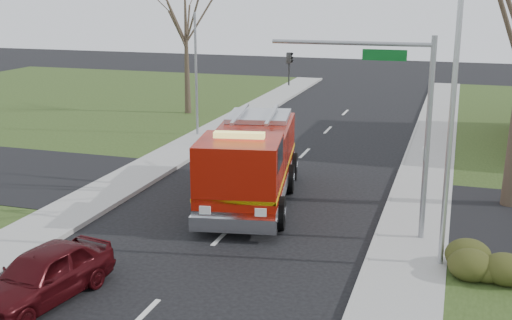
% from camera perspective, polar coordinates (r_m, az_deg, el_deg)
% --- Properties ---
extents(ground, '(120.00, 120.00, 0.00)m').
position_cam_1_polar(ground, '(22.18, -2.95, -6.70)').
color(ground, black).
rests_on(ground, ground).
extents(sidewalk_right, '(2.40, 80.00, 0.15)m').
position_cam_1_polar(sidewalk_right, '(20.93, 13.32, -8.23)').
color(sidewalk_right, gray).
rests_on(sidewalk_right, ground).
extents(sidewalk_left, '(2.40, 80.00, 0.15)m').
position_cam_1_polar(sidewalk_left, '(24.90, -16.49, -4.68)').
color(sidewalk_left, gray).
rests_on(sidewalk_left, ground).
extents(hedge_corner, '(2.80, 2.00, 0.90)m').
position_cam_1_polar(hedge_corner, '(19.85, 21.32, -8.60)').
color(hedge_corner, '#2E3413').
rests_on(hedge_corner, lawn_right).
extents(bare_tree_left, '(4.50, 4.50, 9.00)m').
position_cam_1_polar(bare_tree_left, '(43.02, -6.25, 11.32)').
color(bare_tree_left, '#31271D').
rests_on(bare_tree_left, ground).
extents(traffic_signal_mast, '(5.29, 0.18, 6.80)m').
position_cam_1_polar(traffic_signal_mast, '(21.17, 11.72, 5.22)').
color(traffic_signal_mast, gray).
rests_on(traffic_signal_mast, ground).
extents(streetlight_pole, '(1.48, 0.16, 8.40)m').
position_cam_1_polar(streetlight_pole, '(19.12, 16.80, 3.40)').
color(streetlight_pole, '#B7BABF').
rests_on(streetlight_pole, ground).
extents(utility_pole_far, '(0.14, 0.14, 7.00)m').
position_cam_1_polar(utility_pole_far, '(36.46, -5.34, 7.47)').
color(utility_pole_far, gray).
rests_on(utility_pole_far, ground).
extents(fire_engine, '(4.50, 8.91, 3.44)m').
position_cam_1_polar(fire_engine, '(25.00, -0.53, -0.42)').
color(fire_engine, '#971306').
rests_on(fire_engine, ground).
extents(parked_car_maroon, '(2.47, 4.61, 1.49)m').
position_cam_1_polar(parked_car_maroon, '(18.39, -18.45, -9.66)').
color(parked_car_maroon, '#3A090D').
rests_on(parked_car_maroon, ground).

